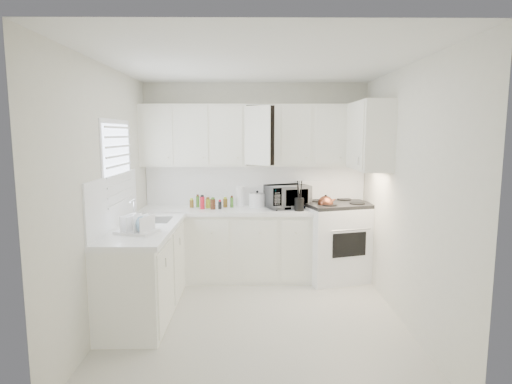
{
  "coord_description": "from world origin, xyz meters",
  "views": [
    {
      "loc": [
        -0.05,
        -4.2,
        1.93
      ],
      "look_at": [
        0.0,
        0.7,
        1.25
      ],
      "focal_mm": 29.77,
      "sensor_mm": 36.0,
      "label": 1
    }
  ],
  "objects_px": {
    "stove": "(336,230)",
    "dish_rack": "(137,223)",
    "tea_kettle": "(326,203)",
    "microwave": "(287,194)",
    "utensil_crock": "(299,195)",
    "rice_cooker": "(257,199)"
  },
  "relations": [
    {
      "from": "stove",
      "to": "dish_rack",
      "type": "bearing_deg",
      "value": -164.67
    },
    {
      "from": "tea_kettle",
      "to": "dish_rack",
      "type": "height_order",
      "value": "tea_kettle"
    },
    {
      "from": "stove",
      "to": "microwave",
      "type": "bearing_deg",
      "value": 160.04
    },
    {
      "from": "utensil_crock",
      "to": "stove",
      "type": "bearing_deg",
      "value": 19.26
    },
    {
      "from": "stove",
      "to": "rice_cooker",
      "type": "xyz_separation_m",
      "value": [
        -1.05,
        0.12,
        0.4
      ]
    },
    {
      "from": "tea_kettle",
      "to": "rice_cooker",
      "type": "distance_m",
      "value": 0.91
    },
    {
      "from": "tea_kettle",
      "to": "dish_rack",
      "type": "relative_size",
      "value": 0.66
    },
    {
      "from": "microwave",
      "to": "dish_rack",
      "type": "xyz_separation_m",
      "value": [
        -1.6,
        -1.42,
        -0.08
      ]
    },
    {
      "from": "stove",
      "to": "microwave",
      "type": "height_order",
      "value": "microwave"
    },
    {
      "from": "rice_cooker",
      "to": "utensil_crock",
      "type": "xyz_separation_m",
      "value": [
        0.53,
        -0.31,
        0.09
      ]
    },
    {
      "from": "stove",
      "to": "rice_cooker",
      "type": "bearing_deg",
      "value": 157.18
    },
    {
      "from": "stove",
      "to": "utensil_crock",
      "type": "bearing_deg",
      "value": -176.83
    },
    {
      "from": "stove",
      "to": "rice_cooker",
      "type": "distance_m",
      "value": 1.13
    },
    {
      "from": "microwave",
      "to": "rice_cooker",
      "type": "height_order",
      "value": "microwave"
    },
    {
      "from": "rice_cooker",
      "to": "dish_rack",
      "type": "xyz_separation_m",
      "value": [
        -1.21,
        -1.5,
        -0.01
      ]
    },
    {
      "from": "dish_rack",
      "to": "stove",
      "type": "bearing_deg",
      "value": 50.66
    },
    {
      "from": "stove",
      "to": "microwave",
      "type": "xyz_separation_m",
      "value": [
        -0.65,
        0.04,
        0.48
      ]
    },
    {
      "from": "tea_kettle",
      "to": "utensil_crock",
      "type": "relative_size",
      "value": 0.62
    },
    {
      "from": "microwave",
      "to": "tea_kettle",
      "type": "bearing_deg",
      "value": -43.17
    },
    {
      "from": "utensil_crock",
      "to": "tea_kettle",
      "type": "bearing_deg",
      "value": 3.62
    },
    {
      "from": "tea_kettle",
      "to": "utensil_crock",
      "type": "bearing_deg",
      "value": 174.32
    },
    {
      "from": "stove",
      "to": "tea_kettle",
      "type": "relative_size",
      "value": 5.36
    }
  ]
}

